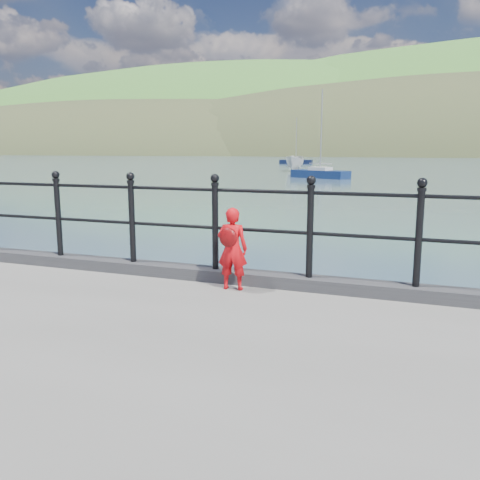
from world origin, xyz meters
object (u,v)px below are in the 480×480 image
at_px(railing, 261,218).
at_px(sailboat_left, 296,162).
at_px(child, 232,248).
at_px(sailboat_port, 320,174).
at_px(launch_white, 295,163).

height_order(railing, sailboat_left, sailboat_left).
bearing_deg(railing, sailboat_left, 103.75).
bearing_deg(child, railing, -135.97).
height_order(railing, child, railing).
relative_size(child, sailboat_port, 0.12).
bearing_deg(sailboat_left, sailboat_port, -75.78).
distance_m(child, launch_white, 54.21).
distance_m(railing, launch_white, 53.96).
bearing_deg(child, sailboat_left, -83.86).
distance_m(launch_white, sailboat_left, 29.30).
bearing_deg(railing, launch_white, 103.68).
height_order(railing, sailboat_port, sailboat_port).
distance_m(launch_white, sailboat_port, 13.65).
distance_m(railing, sailboat_left, 83.26).
bearing_deg(launch_white, railing, -79.28).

